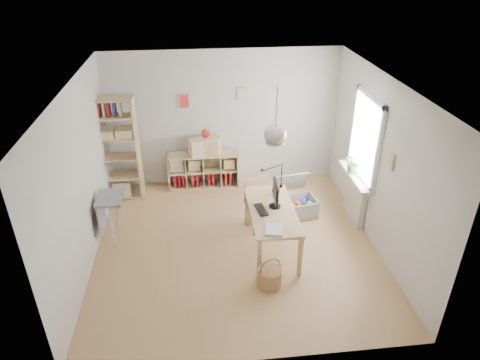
{
  "coord_description": "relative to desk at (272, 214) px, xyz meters",
  "views": [
    {
      "loc": [
        -0.56,
        -5.63,
        4.34
      ],
      "look_at": [
        0.1,
        0.3,
        1.05
      ],
      "focal_mm": 32.0,
      "sensor_mm": 36.0,
      "label": 1
    }
  ],
  "objects": [
    {
      "name": "room_shell",
      "position": [
        -0.0,
        0.0,
        1.34
      ],
      "size": [
        4.5,
        4.5,
        4.5
      ],
      "color": "white",
      "rests_on": "ground"
    },
    {
      "name": "radiator",
      "position": [
        1.64,
        0.75,
        -0.26
      ],
      "size": [
        0.1,
        0.8,
        0.8
      ],
      "primitive_type": "cube",
      "color": "silver",
      "rests_on": "ground"
    },
    {
      "name": "drawer_chest",
      "position": [
        -0.96,
        2.19,
        0.23
      ],
      "size": [
        0.66,
        0.45,
        0.34
      ],
      "primitive_type": "cube",
      "rotation": [
        0.0,
        0.0,
        0.33
      ],
      "color": "#CFB688",
      "rests_on": "cube_shelf"
    },
    {
      "name": "chair",
      "position": [
        -0.1,
        0.66,
        -0.14
      ],
      "size": [
        0.53,
        0.53,
        0.9
      ],
      "rotation": [
        0.0,
        0.0,
        0.24
      ],
      "color": "gray",
      "rests_on": "ground"
    },
    {
      "name": "yarn_ball",
      "position": [
        0.14,
        0.46,
        0.16
      ],
      "size": [
        0.13,
        0.13,
        0.13
      ],
      "primitive_type": "sphere",
      "color": "#4E0A19",
      "rests_on": "desk"
    },
    {
      "name": "ground",
      "position": [
        -0.55,
        0.15,
        -0.66
      ],
      "size": [
        4.5,
        4.5,
        0.0
      ],
      "primitive_type": "plane",
      "color": "tan",
      "rests_on": "ground"
    },
    {
      "name": "monitor",
      "position": [
        0.06,
        0.07,
        0.32
      ],
      "size": [
        0.19,
        0.47,
        0.41
      ],
      "rotation": [
        0.0,
        0.0,
        -0.09
      ],
      "color": "black",
      "rests_on": "desk"
    },
    {
      "name": "potted_plant",
      "position": [
        1.57,
        0.86,
        0.39
      ],
      "size": [
        0.4,
        0.38,
        0.36
      ],
      "primitive_type": "imported",
      "rotation": [
        0.0,
        0.0,
        0.35
      ],
      "color": "#2F6124",
      "rests_on": "windowsill"
    },
    {
      "name": "tall_bookshelf",
      "position": [
        -2.59,
        1.95,
        0.43
      ],
      "size": [
        0.8,
        0.38,
        2.0
      ],
      "color": "#DABB7D",
      "rests_on": "ground"
    },
    {
      "name": "paper_tray",
      "position": [
        -0.07,
        -0.55,
        0.11
      ],
      "size": [
        0.31,
        0.35,
        0.03
      ],
      "primitive_type": "cube",
      "rotation": [
        0.0,
        0.0,
        -0.21
      ],
      "color": "white",
      "rests_on": "desk"
    },
    {
      "name": "side_table",
      "position": [
        -2.59,
        0.5,
        0.01
      ],
      "size": [
        0.4,
        0.55,
        0.85
      ],
      "color": "gray",
      "rests_on": "ground"
    },
    {
      "name": "task_lamp",
      "position": [
        0.07,
        0.62,
        0.38
      ],
      "size": [
        0.4,
        0.15,
        0.43
      ],
      "color": "black",
      "rests_on": "desk"
    },
    {
      "name": "windowsill",
      "position": [
        1.59,
        0.75,
        0.17
      ],
      "size": [
        0.22,
        1.2,
        0.06
      ],
      "primitive_type": "cube",
      "color": "white",
      "rests_on": "radiator"
    },
    {
      "name": "wicker_basket",
      "position": [
        -0.17,
        -0.85,
        -0.5
      ],
      "size": [
        0.35,
        0.35,
        0.48
      ],
      "rotation": [
        0.0,
        0.0,
        0.35
      ],
      "color": "#9D7347",
      "rests_on": "ground"
    },
    {
      "name": "cube_shelf",
      "position": [
        -1.02,
        2.23,
        -0.36
      ],
      "size": [
        1.4,
        0.38,
        0.72
      ],
      "color": "#CFB688",
      "rests_on": "ground"
    },
    {
      "name": "keyboard",
      "position": [
        -0.17,
        -0.0,
        0.1
      ],
      "size": [
        0.19,
        0.38,
        0.02
      ],
      "primitive_type": "cube",
      "rotation": [
        0.0,
        0.0,
        0.18
      ],
      "color": "black",
      "rests_on": "desk"
    },
    {
      "name": "red_vase",
      "position": [
        -0.92,
        2.19,
        0.49
      ],
      "size": [
        0.15,
        0.15,
        0.18
      ],
      "primitive_type": "ellipsoid",
      "color": "maroon",
      "rests_on": "drawer_chest"
    },
    {
      "name": "desk",
      "position": [
        0.0,
        0.0,
        0.0
      ],
      "size": [
        0.7,
        1.5,
        0.75
      ],
      "color": "#DABB7D",
      "rests_on": "ground"
    },
    {
      "name": "storage_chest",
      "position": [
        0.65,
        0.97,
        -0.43
      ],
      "size": [
        0.75,
        0.82,
        0.69
      ],
      "rotation": [
        0.0,
        0.0,
        0.16
      ],
      "color": "beige",
      "rests_on": "ground"
    },
    {
      "name": "window_unit",
      "position": [
        1.68,
        0.75,
        0.89
      ],
      "size": [
        0.07,
        1.16,
        1.46
      ],
      "color": "white",
      "rests_on": "ground"
    }
  ]
}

